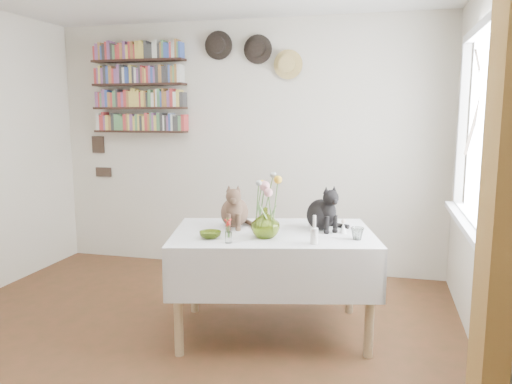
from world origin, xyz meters
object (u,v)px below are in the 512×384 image
(tabby_cat, at_px, (235,204))
(black_cat, at_px, (321,206))
(bookshelf_unit, at_px, (139,88))
(dining_table, at_px, (273,257))
(flower_vase, at_px, (265,223))

(tabby_cat, xyz_separation_m, black_cat, (0.63, 0.07, 0.00))
(black_cat, bearing_deg, tabby_cat, 145.89)
(bookshelf_unit, bearing_deg, dining_table, -39.25)
(dining_table, height_order, tabby_cat, tabby_cat)
(flower_vase, bearing_deg, dining_table, 85.28)
(tabby_cat, xyz_separation_m, flower_vase, (0.30, -0.28, -0.06))
(black_cat, bearing_deg, dining_table, 167.20)
(flower_vase, distance_m, bookshelf_unit, 2.53)
(black_cat, bearing_deg, bookshelf_unit, 108.21)
(black_cat, relative_size, flower_vase, 1.63)
(tabby_cat, distance_m, bookshelf_unit, 2.14)
(dining_table, relative_size, flower_vase, 7.68)
(dining_table, xyz_separation_m, tabby_cat, (-0.31, 0.10, 0.35))
(tabby_cat, height_order, flower_vase, tabby_cat)
(black_cat, bearing_deg, flower_vase, -174.28)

